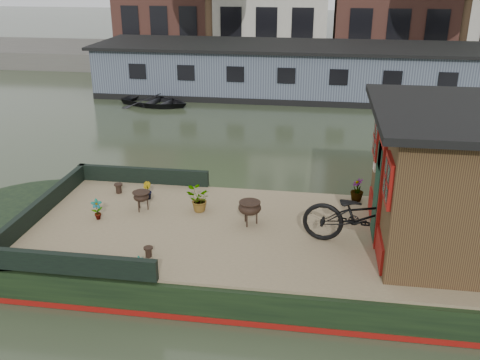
# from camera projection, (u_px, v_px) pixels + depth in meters

# --- Properties ---
(ground) EXTENTS (120.00, 120.00, 0.00)m
(ground) POSITION_uv_depth(u_px,v_px,m) (347.00, 268.00, 9.88)
(ground) COLOR #2C3321
(ground) RESTS_ON ground
(houseboat_hull) EXTENTS (14.01, 4.02, 0.60)m
(houseboat_hull) POSITION_uv_depth(u_px,v_px,m) (275.00, 249.00, 9.96)
(houseboat_hull) COLOR black
(houseboat_hull) RESTS_ON ground
(houseboat_deck) EXTENTS (11.80, 3.80, 0.05)m
(houseboat_deck) POSITION_uv_depth(u_px,v_px,m) (349.00, 238.00, 9.64)
(houseboat_deck) COLOR #837451
(houseboat_deck) RESTS_ON houseboat_hull
(bow_bulwark) EXTENTS (3.00, 4.00, 0.35)m
(bow_bulwark) POSITION_uv_depth(u_px,v_px,m) (83.00, 210.00, 10.27)
(bow_bulwark) COLOR black
(bow_bulwark) RESTS_ON houseboat_deck
(bicycle) EXTENTS (2.17, 0.94, 1.11)m
(bicycle) POSITION_uv_depth(u_px,v_px,m) (364.00, 216.00, 9.17)
(bicycle) COLOR black
(bicycle) RESTS_ON houseboat_deck
(potted_plant_a) EXTENTS (0.26, 0.24, 0.41)m
(potted_plant_a) POSITION_uv_depth(u_px,v_px,m) (97.00, 209.00, 10.22)
(potted_plant_a) COLOR #9D312C
(potted_plant_a) RESTS_ON houseboat_deck
(potted_plant_b) EXTENTS (0.26, 0.25, 0.36)m
(potted_plant_b) POSITION_uv_depth(u_px,v_px,m) (147.00, 190.00, 11.14)
(potted_plant_b) COLOR brown
(potted_plant_b) RESTS_ON houseboat_deck
(potted_plant_c) EXTENTS (0.54, 0.50, 0.50)m
(potted_plant_c) POSITION_uv_depth(u_px,v_px,m) (198.00, 200.00, 10.53)
(potted_plant_c) COLOR maroon
(potted_plant_c) RESTS_ON houseboat_deck
(potted_plant_d) EXTENTS (0.33, 0.33, 0.48)m
(potted_plant_d) POSITION_uv_depth(u_px,v_px,m) (357.00, 190.00, 11.03)
(potted_plant_d) COLOR maroon
(potted_plant_d) RESTS_ON houseboat_deck
(potted_plant_e) EXTENTS (0.17, 0.17, 0.27)m
(potted_plant_e) POSITION_uv_depth(u_px,v_px,m) (140.00, 264.00, 8.49)
(potted_plant_e) COLOR #A3452F
(potted_plant_e) RESTS_ON houseboat_deck
(brazier_front) EXTENTS (0.50, 0.50, 0.46)m
(brazier_front) POSITION_uv_depth(u_px,v_px,m) (250.00, 213.00, 10.02)
(brazier_front) COLOR black
(brazier_front) RESTS_ON houseboat_deck
(brazier_rear) EXTENTS (0.38, 0.38, 0.39)m
(brazier_rear) POSITION_uv_depth(u_px,v_px,m) (142.00, 201.00, 10.61)
(brazier_rear) COLOR black
(brazier_rear) RESTS_ON houseboat_deck
(bollard_port) EXTENTS (0.18, 0.18, 0.21)m
(bollard_port) POSITION_uv_depth(u_px,v_px,m) (119.00, 188.00, 11.44)
(bollard_port) COLOR black
(bollard_port) RESTS_ON houseboat_deck
(bollard_stbd) EXTENTS (0.16, 0.16, 0.18)m
(bollard_stbd) POSITION_uv_depth(u_px,v_px,m) (148.00, 252.00, 8.94)
(bollard_stbd) COLOR black
(bollard_stbd) RESTS_ON houseboat_deck
(dinghy) EXTENTS (3.20, 2.63, 0.58)m
(dinghy) POSITION_uv_depth(u_px,v_px,m) (155.00, 98.00, 21.11)
(dinghy) COLOR black
(dinghy) RESTS_ON ground
(far_houseboat) EXTENTS (20.40, 4.40, 2.11)m
(far_houseboat) POSITION_uv_depth(u_px,v_px,m) (337.00, 73.00, 22.34)
(far_houseboat) COLOR slate
(far_houseboat) RESTS_ON ground
(quay) EXTENTS (60.00, 6.00, 0.90)m
(quay) POSITION_uv_depth(u_px,v_px,m) (335.00, 60.00, 28.49)
(quay) COLOR #47443F
(quay) RESTS_ON ground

